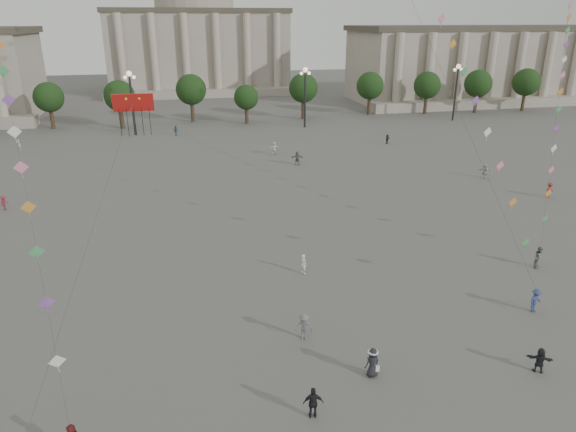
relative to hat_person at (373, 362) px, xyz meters
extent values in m
plane|color=#52504E|center=(-0.62, -1.12, -0.91)|extent=(360.00, 360.00, 0.00)
cube|color=gray|center=(74.38, 93.88, 7.09)|extent=(80.00, 22.00, 16.00)
cube|color=#453E32|center=(74.38, 93.88, 15.69)|extent=(81.60, 22.44, 1.20)
cube|color=gray|center=(74.38, 80.88, 0.09)|extent=(84.00, 4.00, 2.00)
cube|color=gray|center=(-0.62, 128.88, 9.09)|extent=(46.00, 30.00, 20.00)
cube|color=#453E32|center=(-0.62, 128.88, 19.69)|extent=(46.92, 30.60, 1.20)
cube|color=gray|center=(-0.62, 111.88, 0.09)|extent=(48.30, 4.00, 2.00)
cylinder|color=gray|center=(-0.62, 128.88, 21.59)|extent=(21.00, 21.00, 5.00)
cylinder|color=#34281A|center=(-30.62, 76.88, 0.85)|extent=(0.70, 0.70, 3.52)
sphere|color=black|center=(-30.62, 76.88, 4.53)|extent=(5.12, 5.12, 5.12)
cylinder|color=#34281A|center=(-18.62, 76.88, 0.85)|extent=(0.70, 0.70, 3.52)
sphere|color=black|center=(-18.62, 76.88, 4.53)|extent=(5.12, 5.12, 5.12)
cylinder|color=#34281A|center=(-6.62, 76.88, 0.85)|extent=(0.70, 0.70, 3.52)
sphere|color=black|center=(-6.62, 76.88, 4.53)|extent=(5.12, 5.12, 5.12)
cylinder|color=#34281A|center=(5.38, 76.88, 0.85)|extent=(0.70, 0.70, 3.52)
sphere|color=black|center=(5.38, 76.88, 4.53)|extent=(5.12, 5.12, 5.12)
cylinder|color=#34281A|center=(17.38, 76.88, 0.85)|extent=(0.70, 0.70, 3.52)
sphere|color=black|center=(17.38, 76.88, 4.53)|extent=(5.12, 5.12, 5.12)
cylinder|color=#34281A|center=(29.38, 76.88, 0.85)|extent=(0.70, 0.70, 3.52)
sphere|color=black|center=(29.38, 76.88, 4.53)|extent=(5.12, 5.12, 5.12)
cylinder|color=#34281A|center=(41.38, 76.88, 0.85)|extent=(0.70, 0.70, 3.52)
sphere|color=black|center=(41.38, 76.88, 4.53)|extent=(5.12, 5.12, 5.12)
cylinder|color=#34281A|center=(53.38, 76.88, 0.85)|extent=(0.70, 0.70, 3.52)
sphere|color=black|center=(53.38, 76.88, 4.53)|extent=(5.12, 5.12, 5.12)
cylinder|color=#34281A|center=(65.38, 76.88, 0.85)|extent=(0.70, 0.70, 3.52)
sphere|color=black|center=(65.38, 76.88, 4.53)|extent=(5.12, 5.12, 5.12)
cylinder|color=#262628|center=(-15.62, 68.88, 4.09)|extent=(0.36, 0.36, 10.00)
sphere|color=#FFE5B2|center=(-15.62, 68.88, 9.29)|extent=(0.90, 0.90, 0.90)
sphere|color=#FFE5B2|center=(-16.32, 68.88, 8.69)|extent=(0.60, 0.60, 0.60)
sphere|color=#FFE5B2|center=(-14.92, 68.88, 8.69)|extent=(0.60, 0.60, 0.60)
cylinder|color=#262628|center=(14.38, 68.88, 4.09)|extent=(0.36, 0.36, 10.00)
sphere|color=#FFE5B2|center=(14.38, 68.88, 9.29)|extent=(0.90, 0.90, 0.90)
sphere|color=#FFE5B2|center=(13.68, 68.88, 8.69)|extent=(0.60, 0.60, 0.60)
sphere|color=#FFE5B2|center=(15.08, 68.88, 8.69)|extent=(0.60, 0.60, 0.60)
cylinder|color=#262628|center=(44.38, 68.88, 4.09)|extent=(0.36, 0.36, 10.00)
sphere|color=#FFE5B2|center=(44.38, 68.88, 9.29)|extent=(0.90, 0.90, 0.90)
sphere|color=#FFE5B2|center=(43.68, 68.88, 8.69)|extent=(0.60, 0.60, 0.60)
sphere|color=#FFE5B2|center=(45.08, 68.88, 8.69)|extent=(0.60, 0.60, 0.60)
imported|color=#395D82|center=(-8.87, 66.88, -0.06)|extent=(1.03, 0.96, 1.70)
imported|color=maroon|center=(-27.18, 33.57, -0.13)|extent=(0.98, 1.16, 1.55)
imported|color=black|center=(9.25, -1.78, -0.15)|extent=(1.44, 1.09, 1.52)
imported|color=white|center=(4.77, 50.22, 0.06)|extent=(1.88, 1.19, 1.93)
imported|color=slate|center=(-2.79, 4.23, -0.02)|extent=(1.32, 1.06, 1.78)
imported|color=beige|center=(27.96, 32.58, 0.02)|extent=(1.62, 1.57, 1.85)
imported|color=maroon|center=(30.63, 24.25, -0.04)|extent=(1.26, 0.96, 1.73)
imported|color=#222328|center=(23.74, 52.93, -0.16)|extent=(1.32, 1.28, 1.50)
imported|color=beige|center=(-32.26, 61.82, -0.11)|extent=(0.67, 0.68, 1.59)
imported|color=slate|center=(6.74, 43.94, 0.04)|extent=(1.83, 0.93, 1.89)
imported|color=white|center=(-0.57, 12.81, -0.10)|extent=(0.61, 0.70, 1.61)
imported|color=black|center=(-4.03, -2.31, -0.04)|extent=(1.07, 0.60, 1.73)
imported|color=navy|center=(13.22, 3.80, -0.05)|extent=(1.27, 1.04, 1.71)
imported|color=slate|center=(17.95, 9.56, -0.02)|extent=(1.09, 1.07, 1.77)
imported|color=black|center=(0.00, 0.00, -0.04)|extent=(0.96, 0.75, 1.75)
cone|color=white|center=(0.00, 0.00, 0.71)|extent=(0.52, 0.52, 0.14)
cylinder|color=white|center=(0.00, 0.00, 0.65)|extent=(0.60, 0.60, 0.02)
cube|color=white|center=(0.25, -0.15, -0.36)|extent=(0.22, 0.10, 0.35)
cube|color=red|center=(-11.69, 7.83, 13.38)|extent=(2.21, 0.55, 1.02)
cube|color=#177F34|center=(-12.04, 7.79, 13.63)|extent=(0.35, 0.20, 0.34)
cube|color=#1E52A5|center=(-11.34, 7.79, 13.63)|extent=(0.35, 0.20, 0.34)
sphere|color=yellow|center=(-12.04, 7.75, 13.63)|extent=(0.20, 0.20, 0.20)
sphere|color=yellow|center=(-11.34, 7.75, 13.63)|extent=(0.20, 0.20, 0.20)
cylinder|color=#3F3F3F|center=(-14.36, 1.27, 7.03)|extent=(0.02, 0.02, 19.02)
cube|color=white|center=(-15.75, -0.37, 2.99)|extent=(0.76, 0.25, 0.76)
cube|color=#8F55AB|center=(-16.32, 1.77, 4.91)|extent=(0.76, 0.25, 0.76)
cube|color=#4AA15F|center=(-16.89, 3.92, 6.69)|extent=(0.76, 0.25, 0.76)
cube|color=orange|center=(-17.46, 6.06, 8.37)|extent=(0.76, 0.25, 0.76)
cube|color=pink|center=(-18.03, 8.21, 10.00)|extent=(0.76, 0.25, 0.76)
cube|color=white|center=(-18.60, 10.35, 11.58)|extent=(0.76, 0.25, 0.76)
cube|color=#8F55AB|center=(-19.16, 12.49, 13.11)|extent=(0.76, 0.25, 0.76)
cube|color=#4AA15F|center=(-19.73, 14.64, 14.62)|extent=(0.76, 0.25, 0.76)
cube|color=#4AA15F|center=(13.01, 5.47, 3.51)|extent=(0.76, 0.25, 0.76)
cube|color=orange|center=(12.79, 7.13, 5.86)|extent=(0.76, 0.25, 0.76)
cube|color=pink|center=(12.58, 8.80, 8.03)|extent=(0.76, 0.25, 0.76)
cube|color=white|center=(12.36, 10.47, 10.08)|extent=(0.76, 0.25, 0.76)
cube|color=#8F55AB|center=(12.15, 12.14, 12.07)|extent=(0.76, 0.25, 0.76)
cube|color=#4AA15F|center=(11.94, 13.81, 13.99)|extent=(0.76, 0.25, 0.76)
cube|color=orange|center=(11.72, 15.48, 15.87)|extent=(0.76, 0.25, 0.76)
cube|color=pink|center=(11.51, 17.15, 17.70)|extent=(0.76, 0.25, 0.76)
cylinder|color=#3F3F3F|center=(29.67, 24.98, 16.16)|extent=(0.02, 0.02, 49.70)
cube|color=#4AA15F|center=(18.93, 10.84, 2.68)|extent=(0.76, 0.25, 0.76)
cube|color=orange|center=(19.90, 12.13, 4.36)|extent=(0.76, 0.25, 0.76)
cube|color=pink|center=(20.88, 13.41, 5.91)|extent=(0.76, 0.25, 0.76)
cube|color=white|center=(21.86, 14.70, 7.38)|extent=(0.76, 0.25, 0.76)
cube|color=#8F55AB|center=(22.83, 15.98, 8.80)|extent=(0.76, 0.25, 0.76)
cube|color=#4AA15F|center=(23.81, 17.27, 10.18)|extent=(0.76, 0.25, 0.76)
cube|color=orange|center=(24.79, 18.55, 11.52)|extent=(0.76, 0.25, 0.76)
cube|color=pink|center=(25.76, 19.84, 12.83)|extent=(0.76, 0.25, 0.76)
cube|color=white|center=(26.74, 21.12, 14.12)|extent=(0.76, 0.25, 0.76)
cube|color=#8F55AB|center=(27.71, 22.41, 15.39)|extent=(0.76, 0.25, 0.76)
cube|color=#4AA15F|center=(28.69, 23.69, 16.64)|extent=(0.76, 0.25, 0.76)
cube|color=orange|center=(29.67, 24.98, 17.87)|extent=(0.76, 0.25, 0.76)
cube|color=pink|center=(30.64, 26.26, 19.09)|extent=(0.76, 0.25, 0.76)
camera|label=1|loc=(-9.85, -21.80, 17.64)|focal=32.00mm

